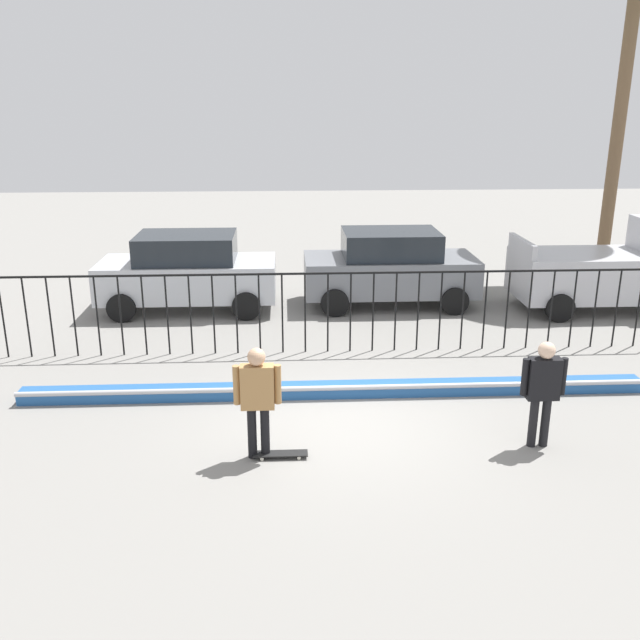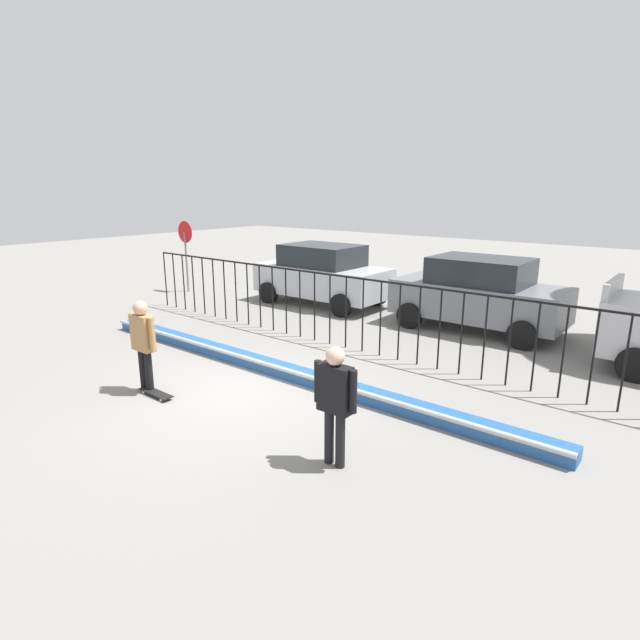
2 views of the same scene
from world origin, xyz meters
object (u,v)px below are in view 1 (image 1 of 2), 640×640
Objects in this scene: parked_car_gray at (390,267)px; pickup_truck at (621,269)px; skateboarder at (257,393)px; camera_operator at (543,385)px; skateboard at (281,454)px; parked_car_silver at (188,271)px.

parked_car_gray is 5.67m from pickup_truck.
camera_operator is at bearing -16.92° from skateboarder.
skateboard is at bearing -136.50° from pickup_truck.
parked_car_silver is at bearing -43.32° from camera_operator.
skateboard is at bearing 9.63° from camera_operator.
camera_operator is 0.39× the size of parked_car_silver.
pickup_truck is at bearing -2.74° from parked_car_gray.
skateboard is 0.19× the size of parked_car_gray.
skateboarder is at bearing -71.46° from parked_car_silver.
parked_car_silver is (-1.98, 7.62, -0.05)m from skateboarder.
skateboarder is at bearing -137.68° from pickup_truck.
pickup_truck is (10.68, -0.53, 0.06)m from parked_car_silver.
camera_operator is (3.89, 0.17, 0.94)m from skateboard.
skateboarder is 11.22m from pickup_truck.
pickup_truck is at bearing 1.14° from parked_car_silver.
camera_operator is at bearing -46.48° from parked_car_silver.
parked_car_silver is 5.05m from parked_car_gray.
skateboarder is 8.38m from parked_car_gray.
pickup_truck is (4.49, 6.96, 0.04)m from camera_operator.
skateboard is 11.05m from pickup_truck.
skateboarder is at bearing 171.53° from skateboard.
parked_car_gray reaches higher than camera_operator.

